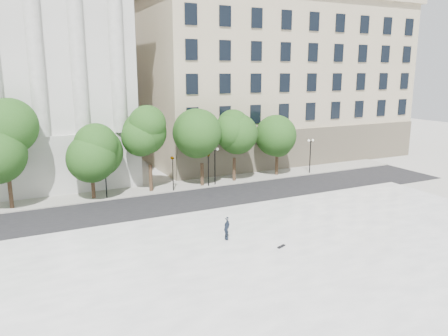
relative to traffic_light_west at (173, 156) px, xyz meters
The scene contains 11 objects.
ground 22.60m from the traffic_light_west, 90.75° to the right, with size 160.00×160.00×0.00m, color #AFADA5.
plaza 19.61m from the traffic_light_west, 90.87° to the right, with size 44.00×22.00×0.45m, color white.
street 5.66m from the traffic_light_west, 93.88° to the right, with size 60.00×8.00×0.02m, color black.
far_sidewalk 4.00m from the traffic_light_west, 99.74° to the left, with size 60.00×4.00×0.12m, color #9B988F.
building_east 26.84m from the traffic_light_west, 40.13° to the left, with size 36.00×26.15×23.00m.
traffic_light_west is the anchor object (origin of this frame).
traffic_light_east 3.95m from the traffic_light_west, ahead, with size 0.40×1.66×4.17m.
person_lying 15.50m from the traffic_light_west, 95.48° to the right, with size 0.60×0.39×1.64m, color black.
skateboard 18.24m from the traffic_light_west, 85.79° to the right, with size 0.74×0.19×0.08m, color black.
street_trees 3.84m from the traffic_light_west, 165.28° to the left, with size 39.62×4.74×7.65m.
lamp_posts 1.31m from the traffic_light_west, 163.15° to the left, with size 37.72×0.28×4.23m.
Camera 1 is at (-14.08, -18.71, 12.11)m, focal length 35.00 mm.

